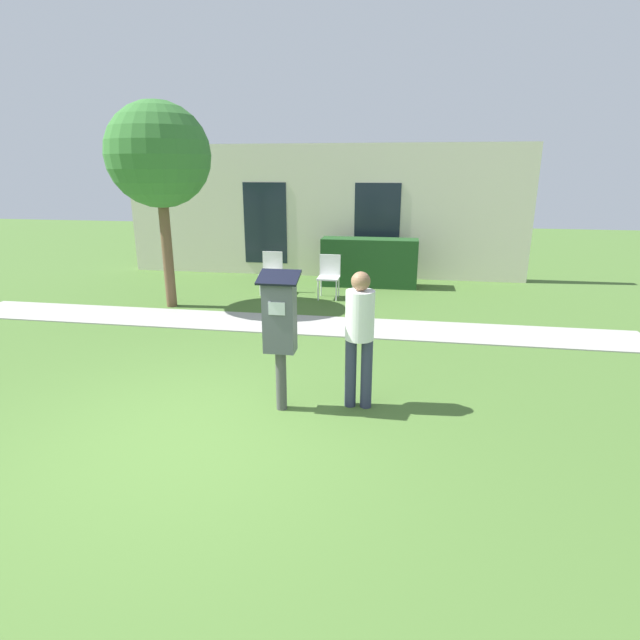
{
  "coord_description": "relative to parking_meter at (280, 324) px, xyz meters",
  "views": [
    {
      "loc": [
        2.05,
        -4.17,
        2.64
      ],
      "look_at": [
        1.2,
        0.96,
        1.05
      ],
      "focal_mm": 28.0,
      "sensor_mm": 36.0,
      "label": 1
    }
  ],
  "objects": [
    {
      "name": "ground_plane",
      "position": [
        -0.77,
        -0.85,
        -1.02
      ],
      "size": [
        40.0,
        40.0,
        0.0
      ],
      "primitive_type": "plane",
      "color": "#476B2D"
    },
    {
      "name": "sidewalk",
      "position": [
        -0.77,
        3.14,
        -1.01
      ],
      "size": [
        12.0,
        1.1,
        0.02
      ],
      "color": "#A3A099",
      "rests_on": "ground"
    },
    {
      "name": "building_facade",
      "position": [
        -0.77,
        7.41,
        0.58
      ],
      "size": [
        10.0,
        0.26,
        3.2
      ],
      "color": "beige",
      "rests_on": "ground"
    },
    {
      "name": "parking_meter",
      "position": [
        0.0,
        0.0,
        0.0
      ],
      "size": [
        0.44,
        0.31,
        1.59
      ],
      "color": "#4C4C4C",
      "rests_on": "ground"
    },
    {
      "name": "person_standing",
      "position": [
        0.85,
        0.21,
        -0.09
      ],
      "size": [
        0.32,
        0.32,
        1.58
      ],
      "rotation": [
        0.0,
        0.0,
        0.52
      ],
      "color": "#333851",
      "rests_on": "ground"
    },
    {
      "name": "outdoor_chair_left",
      "position": [
        -1.52,
        5.35,
        -0.49
      ],
      "size": [
        0.44,
        0.44,
        0.9
      ],
      "rotation": [
        0.0,
        0.0,
        0.26
      ],
      "color": "white",
      "rests_on": "ground"
    },
    {
      "name": "outdoor_chair_middle",
      "position": [
        -0.22,
        5.16,
        -0.49
      ],
      "size": [
        0.44,
        0.44,
        0.9
      ],
      "rotation": [
        0.0,
        0.0,
        0.06
      ],
      "color": "white",
      "rests_on": "ground"
    },
    {
      "name": "hedge_row",
      "position": [
        0.53,
        6.39,
        -0.47
      ],
      "size": [
        2.19,
        0.6,
        1.1
      ],
      "color": "#1E471E",
      "rests_on": "ground"
    },
    {
      "name": "tree",
      "position": [
        -3.21,
        3.95,
        1.83
      ],
      "size": [
        1.9,
        1.9,
        3.82
      ],
      "color": "brown",
      "rests_on": "ground"
    }
  ]
}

